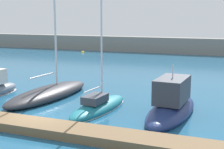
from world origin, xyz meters
name	(u,v)px	position (x,y,z in m)	size (l,w,h in m)	color
ground_plane	(41,122)	(0.00, 0.00, 0.00)	(120.00, 120.00, 0.00)	#1E567A
dock_pier	(27,125)	(0.00, -1.41, 0.25)	(32.20, 1.87, 0.50)	brown
breakwater_seawall	(173,45)	(0.00, 41.13, 1.38)	(108.00, 2.44, 2.77)	gray
sailboat_charcoal_third	(49,92)	(-2.86, 5.38, 0.48)	(3.61, 9.81, 19.39)	#2D2D33
sailboat_teal_fourth	(99,105)	(2.22, 3.66, 0.31)	(2.60, 6.99, 14.28)	#19707F
motorboat_navy_fifth	(172,105)	(7.13, 4.47, 0.66)	(2.91, 8.20, 3.71)	navy
mooring_buoy_yellow	(83,53)	(-15.26, 36.01, 0.00)	(0.64, 0.64, 0.64)	yellow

